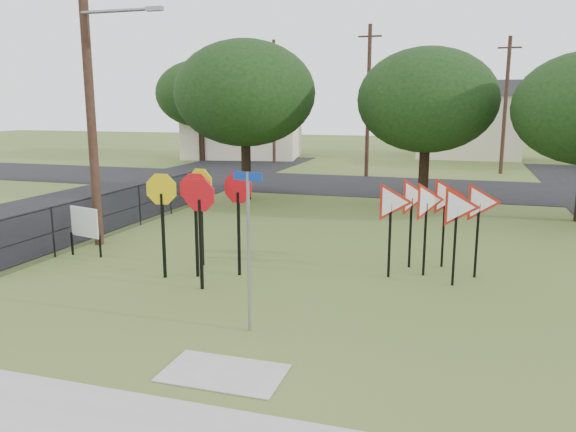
% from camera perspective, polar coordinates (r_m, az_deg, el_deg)
% --- Properties ---
extents(ground, '(140.00, 140.00, 0.00)m').
position_cam_1_polar(ground, '(11.72, -1.79, -10.63)').
color(ground, '#455C22').
extents(street_left, '(8.00, 50.00, 0.02)m').
position_cam_1_polar(street_left, '(25.93, -20.00, 0.91)').
color(street_left, black).
rests_on(street_left, ground).
extents(street_far, '(60.00, 8.00, 0.02)m').
position_cam_1_polar(street_far, '(30.80, 10.40, 2.95)').
color(street_far, black).
rests_on(street_far, ground).
extents(curb_pad, '(2.00, 1.20, 0.02)m').
position_cam_1_polar(curb_pad, '(9.68, -6.58, -15.58)').
color(curb_pad, '#9E9E95').
rests_on(curb_pad, ground).
extents(street_name_sign, '(0.64, 0.17, 3.14)m').
position_cam_1_polar(street_name_sign, '(10.73, -4.03, -2.66)').
color(street_name_sign, gray).
rests_on(street_name_sign, ground).
extents(stop_sign_cluster, '(2.58, 2.02, 2.71)m').
position_cam_1_polar(stop_sign_cluster, '(14.32, -8.99, 1.56)').
color(stop_sign_cluster, black).
rests_on(stop_sign_cluster, ground).
extents(yield_sign_cluster, '(3.21, 1.86, 2.52)m').
position_cam_1_polar(yield_sign_cluster, '(14.80, 14.67, 1.08)').
color(yield_sign_cluster, black).
rests_on(yield_sign_cluster, ground).
extents(info_board, '(1.13, 0.35, 1.45)m').
position_cam_1_polar(info_board, '(17.32, -19.97, -0.75)').
color(info_board, black).
rests_on(info_board, ground).
extents(utility_pole_main, '(3.55, 0.33, 10.00)m').
position_cam_1_polar(utility_pole_main, '(18.31, -19.47, 13.28)').
color(utility_pole_main, '#40281D').
rests_on(utility_pole_main, ground).
extents(far_pole_a, '(1.40, 0.24, 9.00)m').
position_cam_1_polar(far_pole_a, '(34.73, 8.15, 11.54)').
color(far_pole_a, '#40281D').
rests_on(far_pole_a, ground).
extents(far_pole_b, '(1.40, 0.24, 8.50)m').
position_cam_1_polar(far_pole_b, '(38.36, 21.22, 10.50)').
color(far_pole_b, '#40281D').
rests_on(far_pole_b, ground).
extents(far_pole_c, '(1.40, 0.24, 9.00)m').
position_cam_1_polar(far_pole_c, '(42.50, -1.44, 11.58)').
color(far_pole_c, '#40281D').
rests_on(far_pole_c, ground).
extents(fence_run, '(0.05, 11.55, 1.50)m').
position_cam_1_polar(fence_run, '(20.26, -16.55, 0.61)').
color(fence_run, black).
rests_on(fence_run, ground).
extents(house_left, '(10.58, 8.88, 7.20)m').
position_cam_1_polar(house_left, '(47.64, -4.51, 10.37)').
color(house_left, beige).
rests_on(house_left, ground).
extents(house_mid, '(8.40, 8.40, 6.20)m').
position_cam_1_polar(house_mid, '(50.29, 17.94, 9.35)').
color(house_mid, beige).
rests_on(house_mid, ground).
extents(tree_near_left, '(6.40, 6.40, 7.27)m').
position_cam_1_polar(tree_near_left, '(26.10, -4.39, 12.31)').
color(tree_near_left, black).
rests_on(tree_near_left, ground).
extents(tree_near_mid, '(6.00, 6.00, 6.80)m').
position_cam_1_polar(tree_near_mid, '(25.33, 13.95, 11.33)').
color(tree_near_mid, black).
rests_on(tree_near_mid, ground).
extents(tree_far_left, '(6.80, 6.80, 7.73)m').
position_cam_1_polar(tree_far_left, '(44.78, -8.90, 12.17)').
color(tree_far_left, black).
rests_on(tree_far_left, ground).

